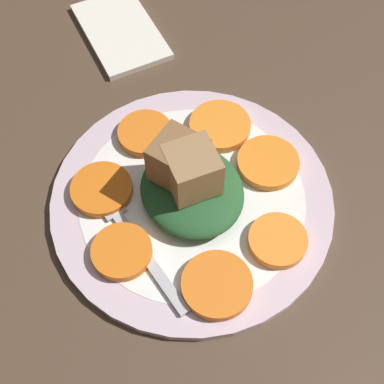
{
  "coord_description": "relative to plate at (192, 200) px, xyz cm",
  "views": [
    {
      "loc": [
        25.57,
        -12.54,
        51.14
      ],
      "look_at": [
        0.0,
        0.0,
        4.1
      ],
      "focal_mm": 50.0,
      "sensor_mm": 36.0,
      "label": 1
    }
  ],
  "objects": [
    {
      "name": "table_slab",
      "position": [
        0.0,
        0.0,
        -1.52
      ],
      "size": [
        120.0,
        120.0,
        2.0
      ],
      "primitive_type": "cube",
      "color": "#4C3828",
      "rests_on": "ground"
    },
    {
      "name": "plate",
      "position": [
        0.0,
        0.0,
        0.0
      ],
      "size": [
        29.68,
        29.68,
        1.05
      ],
      "color": "silver",
      "rests_on": "table_slab"
    },
    {
      "name": "carrot_slice_0",
      "position": [
        9.94,
        -2.26,
        1.07
      ],
      "size": [
        6.82,
        6.82,
        0.97
      ],
      "primitive_type": "cylinder",
      "color": "orange",
      "rests_on": "plate"
    },
    {
      "name": "carrot_slice_1",
      "position": [
        8.47,
        5.27,
        1.07
      ],
      "size": [
        5.89,
        5.89,
        0.97
      ],
      "primitive_type": "cylinder",
      "color": "orange",
      "rests_on": "plate"
    },
    {
      "name": "carrot_slice_2",
      "position": [
        0.22,
        9.13,
        1.07
      ],
      "size": [
        6.71,
        6.71,
        0.97
      ],
      "primitive_type": "cylinder",
      "color": "orange",
      "rests_on": "plate"
    },
    {
      "name": "carrot_slice_3",
      "position": [
        -6.72,
        6.79,
        1.07
      ],
      "size": [
        6.93,
        6.93,
        0.97
      ],
      "primitive_type": "cylinder",
      "color": "orange",
      "rests_on": "plate"
    },
    {
      "name": "carrot_slice_4",
      "position": [
        -9.47,
        -1.17,
        1.07
      ],
      "size": [
        6.13,
        6.13,
        0.97
      ],
      "primitive_type": "cylinder",
      "color": "orange",
      "rests_on": "plate"
    },
    {
      "name": "carrot_slice_5",
      "position": [
        -4.75,
        -8.2,
        1.07
      ],
      "size": [
        6.46,
        6.46,
        0.97
      ],
      "primitive_type": "cylinder",
      "color": "orange",
      "rests_on": "plate"
    },
    {
      "name": "carrot_slice_6",
      "position": [
        2.8,
        -9.0,
        1.07
      ],
      "size": [
        6.0,
        6.0,
        0.97
      ],
      "primitive_type": "cylinder",
      "color": "orange",
      "rests_on": "plate"
    },
    {
      "name": "center_pile",
      "position": [
        -0.41,
        -0.04,
        3.49
      ],
      "size": [
        11.59,
        10.43,
        7.48
      ],
      "color": "#235128",
      "rests_on": "plate"
    },
    {
      "name": "fork",
      "position": [
        1.29,
        -7.49,
        0.78
      ],
      "size": [
        18.83,
        4.42,
        0.4
      ],
      "rotation": [
        0.0,
        0.0,
        0.15
      ],
      "color": "#B2B2B7",
      "rests_on": "plate"
    },
    {
      "name": "napkin",
      "position": [
        -27.07,
        2.87,
        -0.12
      ],
      "size": [
        14.46,
        8.68,
        0.8
      ],
      "color": "silver",
      "rests_on": "table_slab"
    }
  ]
}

